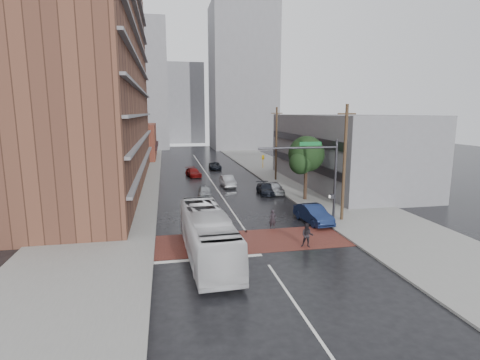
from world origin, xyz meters
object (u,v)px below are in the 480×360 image
car_travel_c (193,172)px  suv_travel (215,166)px  pedestrian_b (307,235)px  car_travel_a (205,191)px  car_travel_b (228,181)px  transit_bus (208,235)px  car_parked_far (275,188)px  pedestrian_a (273,219)px  car_parked_mid (266,189)px  car_parked_near (313,214)px

car_travel_c → suv_travel: bearing=47.9°
car_travel_c → suv_travel: 7.66m
pedestrian_b → car_travel_a: bearing=132.2°
car_travel_b → transit_bus: bearing=-104.9°
car_parked_far → transit_bus: bearing=-118.8°
transit_bus → car_parked_far: size_ratio=2.84×
pedestrian_a → car_parked_mid: bearing=82.3°
transit_bus → car_travel_c: bearing=85.2°
car_travel_b → car_parked_mid: size_ratio=1.04×
transit_bus → pedestrian_a: transit_bus is taller
pedestrian_b → car_travel_c: (-5.62, 31.14, -0.25)m
pedestrian_a → car_travel_a: size_ratio=0.43×
car_travel_a → car_parked_near: size_ratio=0.81×
transit_bus → pedestrian_b: 7.06m
car_travel_a → car_parked_far: size_ratio=0.97×
transit_bus → car_parked_far: bearing=59.1°
car_travel_c → car_travel_b: bearing=-76.4°
pedestrian_b → car_travel_c: bearing=125.1°
pedestrian_b → pedestrian_a: bearing=129.6°
transit_bus → suv_travel: (5.48, 38.13, -0.97)m
transit_bus → car_parked_mid: size_ratio=2.70×
car_parked_mid → car_parked_far: (1.10, 0.00, 0.07)m
transit_bus → car_travel_b: size_ratio=2.59×
transit_bus → car_travel_a: bearing=82.3°
pedestrian_b → car_travel_a: (-5.35, 17.15, -0.22)m
car_travel_b → car_travel_a: bearing=-125.1°
car_travel_a → car_parked_far: (8.18, 0.35, 0.02)m
car_parked_far → pedestrian_b: bearing=-99.4°
pedestrian_a → car_travel_b: 18.05m
pedestrian_b → car_travel_c: size_ratio=0.41×
car_travel_a → car_parked_mid: 7.09m
pedestrian_a → car_parked_mid: size_ratio=0.39×
pedestrian_a → car_travel_a: pedestrian_a is taller
transit_bus → car_travel_c: 31.70m
pedestrian_b → car_travel_a: pedestrian_b is taller
suv_travel → transit_bus: bearing=-96.3°
car_travel_c → car_parked_near: 26.95m
car_parked_mid → car_parked_far: 1.10m
pedestrian_b → car_travel_c: pedestrian_b is taller
car_travel_a → suv_travel: size_ratio=0.92×
pedestrian_b → car_travel_a: 17.96m
pedestrian_a → car_travel_c: bearing=104.4°
car_travel_a → car_travel_c: bearing=96.3°
car_travel_c → car_parked_far: (8.45, -13.64, 0.05)m
transit_bus → car_travel_a: 17.77m
pedestrian_a → car_parked_mid: 13.32m
car_travel_c → car_parked_near: (8.32, -25.64, 0.16)m
pedestrian_a → car_travel_a: 13.32m
transit_bus → suv_travel: 38.53m
transit_bus → car_travel_b: 23.63m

